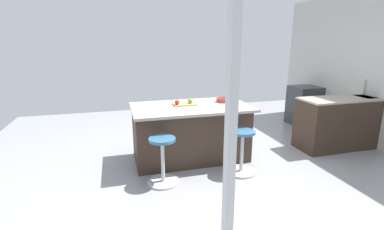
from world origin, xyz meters
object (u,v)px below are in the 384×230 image
(apple_green, at_px, (190,101))
(cutting_board, at_px, (184,104))
(stool_by_window, at_px, (242,153))
(fruit_bowl, at_px, (224,100))
(stool_middle, at_px, (163,162))
(oven_range, at_px, (304,105))
(kitchen_island, at_px, (190,132))
(apple_red, at_px, (177,102))

(apple_green, bearing_deg, cutting_board, -1.48)
(stool_by_window, distance_m, cutting_board, 1.19)
(stool_by_window, xyz_separation_m, cutting_board, (0.67, -0.78, 0.61))
(fruit_bowl, bearing_deg, stool_by_window, 88.17)
(stool_middle, height_order, cutting_board, cutting_board)
(cutting_board, bearing_deg, stool_by_window, 130.59)
(oven_range, bearing_deg, fruit_bowl, 24.20)
(kitchen_island, distance_m, stool_by_window, 0.94)
(cutting_board, relative_size, apple_green, 4.45)
(oven_range, relative_size, kitchen_island, 0.48)
(fruit_bowl, bearing_deg, cutting_board, 2.95)
(fruit_bowl, bearing_deg, stool_middle, 34.21)
(kitchen_island, height_order, fruit_bowl, fruit_bowl)
(kitchen_island, distance_m, apple_red, 0.55)
(apple_red, relative_size, fruit_bowl, 0.29)
(kitchen_island, xyz_separation_m, stool_by_window, (-0.58, 0.72, -0.15))
(kitchen_island, xyz_separation_m, cutting_board, (0.08, -0.06, 0.46))
(kitchen_island, distance_m, fruit_bowl, 0.79)
(oven_range, relative_size, stool_middle, 1.36)
(oven_range, xyz_separation_m, apple_green, (3.05, 1.14, 0.52))
(oven_range, height_order, cutting_board, cutting_board)
(kitchen_island, bearing_deg, stool_by_window, 129.24)
(kitchen_island, height_order, apple_green, apple_green)
(fruit_bowl, bearing_deg, apple_red, 5.52)
(stool_by_window, xyz_separation_m, apple_red, (0.80, -0.73, 0.65))
(oven_range, xyz_separation_m, cutting_board, (3.14, 1.14, 0.47))
(stool_middle, relative_size, apple_green, 8.08)
(oven_range, bearing_deg, stool_middle, 27.69)
(oven_range, relative_size, stool_by_window, 1.36)
(stool_middle, xyz_separation_m, apple_red, (-0.37, -0.73, 0.65))
(stool_middle, xyz_separation_m, fruit_bowl, (-1.19, -0.81, 0.64))
(oven_range, relative_size, fruit_bowl, 3.52)
(apple_red, bearing_deg, oven_range, -160.16)
(oven_range, distance_m, fruit_bowl, 2.73)
(kitchen_island, xyz_separation_m, apple_red, (0.21, -0.02, 0.50))
(oven_range, bearing_deg, apple_red, 19.84)
(cutting_board, bearing_deg, fruit_bowl, -177.05)
(stool_middle, height_order, apple_green, apple_green)
(apple_red, bearing_deg, apple_green, -169.74)
(cutting_board, bearing_deg, oven_range, -160.11)
(stool_middle, distance_m, cutting_board, 1.11)
(cutting_board, bearing_deg, apple_red, 18.51)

